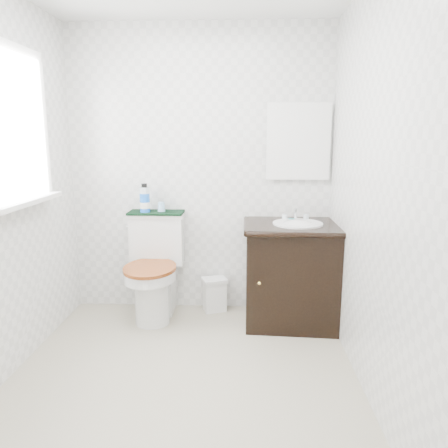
# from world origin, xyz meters

# --- Properties ---
(floor) EXTENTS (2.40, 2.40, 0.00)m
(floor) POSITION_xyz_m (0.00, 0.00, 0.00)
(floor) COLOR #B7AC93
(floor) RESTS_ON ground
(wall_back) EXTENTS (2.40, 0.00, 2.40)m
(wall_back) POSITION_xyz_m (0.00, 1.20, 1.20)
(wall_back) COLOR silver
(wall_back) RESTS_ON ground
(wall_front) EXTENTS (2.40, 0.00, 2.40)m
(wall_front) POSITION_xyz_m (0.00, -1.20, 1.20)
(wall_front) COLOR silver
(wall_front) RESTS_ON ground
(wall_right) EXTENTS (0.00, 2.40, 2.40)m
(wall_right) POSITION_xyz_m (1.10, 0.00, 1.20)
(wall_right) COLOR silver
(wall_right) RESTS_ON ground
(window) EXTENTS (0.02, 0.70, 0.90)m
(window) POSITION_xyz_m (-1.07, 0.25, 1.55)
(window) COLOR white
(window) RESTS_ON wall_left
(mirror) EXTENTS (0.50, 0.02, 0.60)m
(mirror) POSITION_xyz_m (0.82, 1.18, 1.45)
(mirror) COLOR silver
(mirror) RESTS_ON wall_back
(toilet) EXTENTS (0.47, 0.64, 0.86)m
(toilet) POSITION_xyz_m (-0.36, 0.96, 0.37)
(toilet) COLOR white
(toilet) RESTS_ON floor
(vanity) EXTENTS (0.78, 0.68, 0.92)m
(vanity) POSITION_xyz_m (0.77, 0.90, 0.43)
(vanity) COLOR black
(vanity) RESTS_ON floor
(trash_bin) EXTENTS (0.24, 0.22, 0.29)m
(trash_bin) POSITION_xyz_m (0.13, 1.10, 0.15)
(trash_bin) COLOR white
(trash_bin) RESTS_ON floor
(towel) EXTENTS (0.46, 0.22, 0.02)m
(towel) POSITION_xyz_m (-0.36, 1.09, 0.87)
(towel) COLOR black
(towel) RESTS_ON toilet
(mouthwash_bottle) EXTENTS (0.08, 0.08, 0.24)m
(mouthwash_bottle) POSITION_xyz_m (-0.45, 1.06, 0.98)
(mouthwash_bottle) COLOR blue
(mouthwash_bottle) RESTS_ON towel
(cup) EXTENTS (0.06, 0.06, 0.08)m
(cup) POSITION_xyz_m (-0.32, 1.10, 0.91)
(cup) COLOR #85B2DB
(cup) RESTS_ON towel
(soap_bar) EXTENTS (0.07, 0.05, 0.02)m
(soap_bar) POSITION_xyz_m (0.76, 1.03, 0.83)
(soap_bar) COLOR #16636C
(soap_bar) RESTS_ON vanity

